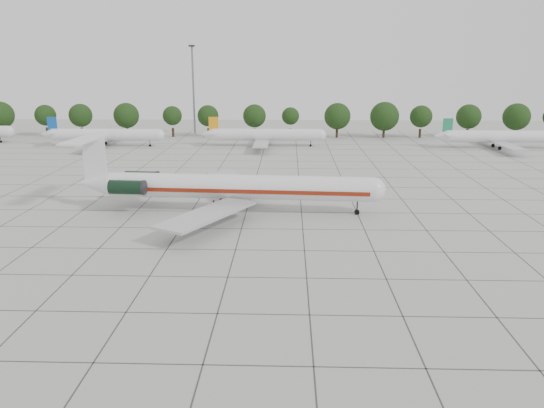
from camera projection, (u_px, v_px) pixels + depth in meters
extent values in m
plane|color=#B1B1A9|center=(303.00, 229.00, 68.84)|extent=(260.00, 260.00, 0.00)
cube|color=#383838|center=(301.00, 200.00, 83.31)|extent=(170.00, 170.00, 0.02)
cylinder|color=silver|center=(239.00, 187.00, 75.96)|extent=(38.21, 5.87, 3.49)
sphere|color=silver|center=(373.00, 190.00, 74.23)|extent=(3.49, 3.49, 3.49)
cone|color=silver|center=(93.00, 184.00, 77.93)|extent=(5.50, 3.81, 3.49)
cube|color=maroon|center=(241.00, 186.00, 77.73)|extent=(36.94, 2.38, 0.58)
cube|color=maroon|center=(237.00, 191.00, 74.33)|extent=(36.94, 2.38, 0.58)
cube|color=#B7BABC|center=(232.00, 181.00, 85.72)|extent=(10.32, 16.54, 0.32)
cube|color=#B7BABC|center=(207.00, 214.00, 67.43)|extent=(11.86, 16.25, 0.32)
cube|color=black|center=(140.00, 179.00, 79.56)|extent=(2.41, 1.52, 0.26)
cylinder|color=black|center=(142.00, 178.00, 80.27)|extent=(5.19, 2.32, 2.01)
cube|color=black|center=(129.00, 186.00, 74.99)|extent=(2.41, 1.52, 0.26)
cylinder|color=black|center=(127.00, 187.00, 74.28)|extent=(5.19, 2.32, 2.01)
cube|color=silver|center=(95.00, 159.00, 76.91)|extent=(3.40, 0.51, 6.34)
cube|color=silver|center=(88.00, 138.00, 76.20)|extent=(3.96, 12.86, 0.23)
cylinder|color=black|center=(357.00, 208.00, 75.13)|extent=(0.22, 0.22, 2.01)
cylinder|color=black|center=(357.00, 212.00, 75.29)|extent=(0.76, 0.34, 0.74)
cylinder|color=black|center=(221.00, 197.00, 79.50)|extent=(0.27, 0.27, 1.90)
cylinder|color=black|center=(221.00, 203.00, 79.72)|extent=(1.10, 0.70, 1.06)
cylinder|color=black|center=(214.00, 207.00, 74.22)|extent=(0.27, 0.27, 1.90)
cylinder|color=black|center=(214.00, 213.00, 74.44)|extent=(1.10, 0.70, 1.06)
cylinder|color=silver|center=(106.00, 135.00, 134.13)|extent=(27.20, 3.00, 3.00)
cube|color=#B7BABC|center=(102.00, 139.00, 134.48)|extent=(3.50, 27.20, 0.25)
cube|color=#0C49A2|center=(52.00, 124.00, 133.86)|extent=(2.40, 0.25, 3.60)
cylinder|color=black|center=(105.00, 143.00, 136.97)|extent=(0.80, 0.45, 0.80)
cylinder|color=black|center=(100.00, 146.00, 132.73)|extent=(0.80, 0.45, 0.80)
cylinder|color=silver|center=(267.00, 135.00, 134.18)|extent=(27.20, 3.00, 3.00)
cube|color=#B7BABC|center=(263.00, 139.00, 134.52)|extent=(3.50, 27.20, 0.25)
cube|color=orange|center=(213.00, 124.00, 133.91)|extent=(2.40, 0.25, 3.60)
cylinder|color=black|center=(263.00, 143.00, 137.01)|extent=(0.80, 0.45, 0.80)
cylinder|color=black|center=(262.00, 146.00, 132.77)|extent=(0.80, 0.45, 0.80)
cylinder|color=silver|center=(502.00, 136.00, 131.00)|extent=(27.20, 3.00, 3.00)
cube|color=#B7BABC|center=(497.00, 141.00, 131.35)|extent=(3.50, 27.20, 0.25)
cube|color=#1B7A4F|center=(448.00, 126.00, 130.73)|extent=(2.40, 0.25, 3.60)
cylinder|color=black|center=(493.00, 145.00, 133.84)|extent=(0.80, 0.45, 0.80)
cylinder|color=black|center=(500.00, 148.00, 129.60)|extent=(0.80, 0.45, 0.80)
cylinder|color=#332114|center=(2.00, 132.00, 153.09)|extent=(0.70, 0.70, 2.50)
sphere|color=black|center=(0.00, 115.00, 151.84)|extent=(7.79, 7.79, 7.79)
cylinder|color=#332114|center=(47.00, 132.00, 152.69)|extent=(0.70, 0.70, 2.50)
sphere|color=black|center=(45.00, 115.00, 151.44)|extent=(5.94, 5.94, 5.94)
cylinder|color=#332114|center=(82.00, 132.00, 152.37)|extent=(0.70, 0.70, 2.50)
sphere|color=black|center=(81.00, 115.00, 151.13)|extent=(6.57, 6.57, 6.57)
cylinder|color=#332114|center=(128.00, 132.00, 151.97)|extent=(0.70, 0.70, 2.50)
sphere|color=black|center=(126.00, 116.00, 150.72)|extent=(7.15, 7.15, 7.15)
cylinder|color=#332114|center=(173.00, 132.00, 151.56)|extent=(0.70, 0.70, 2.50)
sphere|color=black|center=(172.00, 116.00, 150.32)|extent=(5.43, 5.43, 5.43)
cylinder|color=#332114|center=(209.00, 133.00, 151.25)|extent=(0.70, 0.70, 2.50)
sphere|color=black|center=(208.00, 116.00, 150.00)|extent=(5.99, 5.99, 5.99)
cylinder|color=#332114|center=(255.00, 133.00, 150.85)|extent=(0.70, 0.70, 2.50)
sphere|color=black|center=(254.00, 116.00, 149.60)|extent=(6.50, 6.50, 6.50)
cylinder|color=#332114|center=(290.00, 133.00, 150.53)|extent=(0.70, 0.70, 2.50)
sphere|color=black|center=(290.00, 116.00, 149.29)|extent=(4.93, 4.93, 4.93)
cylinder|color=#332114|center=(337.00, 133.00, 150.13)|extent=(0.70, 0.70, 2.50)
sphere|color=black|center=(337.00, 116.00, 148.88)|extent=(7.40, 7.40, 7.40)
cylinder|color=#332114|center=(384.00, 133.00, 149.72)|extent=(0.70, 0.70, 2.50)
sphere|color=black|center=(385.00, 116.00, 148.48)|extent=(8.08, 8.08, 8.08)
cylinder|color=#332114|center=(420.00, 133.00, 149.41)|extent=(0.70, 0.70, 2.50)
sphere|color=black|center=(421.00, 116.00, 148.16)|extent=(6.17, 6.17, 6.17)
cylinder|color=#332114|center=(467.00, 134.00, 149.01)|extent=(0.70, 0.70, 2.50)
sphere|color=black|center=(469.00, 117.00, 147.76)|extent=(6.82, 6.82, 6.82)
cylinder|color=#332114|center=(515.00, 134.00, 148.60)|extent=(0.70, 0.70, 2.50)
sphere|color=black|center=(517.00, 117.00, 147.35)|extent=(7.44, 7.44, 7.44)
cylinder|color=slate|center=(193.00, 91.00, 155.20)|extent=(0.56, 0.56, 25.00)
cube|color=black|center=(192.00, 46.00, 151.87)|extent=(1.60, 1.60, 0.50)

